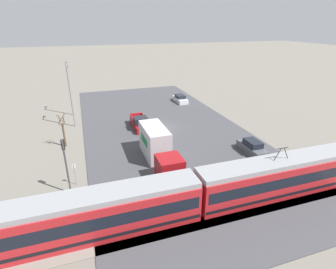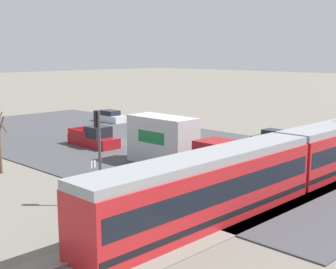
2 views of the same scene
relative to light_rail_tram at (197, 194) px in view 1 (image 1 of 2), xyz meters
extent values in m
plane|color=slate|center=(-2.92, -19.12, -1.78)|extent=(320.00, 320.00, 0.00)
cube|color=#424247|center=(-2.92, -19.12, -1.74)|extent=(22.76, 51.61, 0.08)
cube|color=gray|center=(-2.92, 0.00, -1.74)|extent=(52.25, 4.40, 0.08)
cube|color=gray|center=(-2.92, -0.72, -1.63)|extent=(51.21, 0.10, 0.14)
cube|color=gray|center=(-2.92, 0.72, -1.63)|extent=(51.21, 0.10, 0.14)
cube|color=#B21E23|center=(-8.00, 0.00, -0.17)|extent=(15.64, 2.59, 3.07)
cube|color=black|center=(-8.00, 0.00, 0.20)|extent=(15.17, 2.62, 1.02)
cube|color=black|center=(-8.00, 0.00, -1.12)|extent=(15.49, 2.63, 0.29)
cube|color=gray|center=(-8.00, 0.00, 1.59)|extent=(15.64, 2.39, 0.44)
cube|color=#B21E23|center=(8.00, 0.00, -0.17)|extent=(15.64, 2.59, 3.07)
cube|color=black|center=(8.00, 0.00, 0.20)|extent=(15.17, 2.62, 1.02)
cube|color=black|center=(8.00, 0.00, -1.12)|extent=(15.49, 2.63, 0.29)
cube|color=gray|center=(8.00, 0.00, 1.59)|extent=(15.64, 2.39, 0.44)
cylinder|color=#2D2D33|center=(-8.45, 0.00, 2.36)|extent=(0.66, 0.07, 1.15)
cylinder|color=#2D2D33|center=(-7.55, 0.00, 2.36)|extent=(0.66, 0.07, 1.15)
cube|color=#2D2D33|center=(-8.00, 0.00, 2.91)|extent=(1.10, 0.08, 0.06)
cube|color=maroon|center=(0.60, -5.22, -0.46)|extent=(2.46, 2.63, 2.49)
cube|color=#B2B2B7|center=(0.60, -10.64, 0.13)|extent=(2.46, 5.59, 3.66)
cube|color=#196B38|center=(1.84, -10.64, 0.49)|extent=(0.02, 2.79, 0.91)
cube|color=maroon|center=(0.28, -20.01, -1.24)|extent=(2.01, 5.47, 0.92)
cube|color=black|center=(0.28, -19.24, -0.28)|extent=(1.85, 1.86, 1.00)
cube|color=maroon|center=(1.21, -21.15, -0.51)|extent=(0.12, 2.73, 0.54)
cube|color=maroon|center=(-0.64, -21.15, -0.51)|extent=(0.12, 2.73, 0.54)
cube|color=maroon|center=(0.28, -22.63, -0.51)|extent=(1.85, 0.22, 0.54)
cube|color=red|center=(1.07, -22.71, -0.97)|extent=(0.14, 0.04, 0.18)
cube|color=#4C5156|center=(-10.82, -7.62, -1.24)|extent=(1.71, 4.37, 0.93)
cube|color=black|center=(-10.82, -7.62, -0.44)|extent=(1.47, 2.27, 0.68)
cube|color=silver|center=(-10.43, -31.09, -1.30)|extent=(1.80, 4.47, 0.81)
cube|color=black|center=(-10.43, -31.09, -0.59)|extent=(1.55, 2.33, 0.60)
cylinder|color=#47474C|center=(10.07, -6.06, 0.92)|extent=(0.16, 0.16, 5.40)
cube|color=black|center=(10.07, -6.24, 3.15)|extent=(0.28, 0.22, 0.95)
sphere|color=red|center=(10.07, -6.36, 3.47)|extent=(0.18, 0.18, 0.18)
sphere|color=#3C2C06|center=(10.07, -6.36, 3.15)|extent=(0.18, 0.18, 0.18)
sphere|color=black|center=(10.07, -6.36, 2.83)|extent=(0.18, 0.18, 0.18)
cylinder|color=brown|center=(10.75, -16.90, -0.24)|extent=(0.24, 0.24, 3.09)
cylinder|color=brown|center=(11.00, -16.90, 1.80)|extent=(0.09, 0.87, 1.19)
cylinder|color=brown|center=(10.75, -16.65, 1.91)|extent=(1.05, 0.09, 1.45)
cylinder|color=brown|center=(10.50, -16.90, 1.80)|extent=(0.09, 0.87, 1.19)
cylinder|color=brown|center=(10.75, -17.15, 1.91)|extent=(1.05, 0.09, 1.45)
cylinder|color=gray|center=(9.54, -23.90, 2.69)|extent=(0.20, 0.20, 8.94)
cylinder|color=gray|center=(9.54, -24.70, 7.03)|extent=(0.12, 1.60, 0.12)
cube|color=#515156|center=(9.54, -25.45, 6.97)|extent=(0.36, 0.60, 0.18)
cylinder|color=gray|center=(9.82, -29.76, 2.62)|extent=(0.20, 0.20, 8.80)
cylinder|color=gray|center=(9.82, -30.56, 6.89)|extent=(0.12, 1.60, 0.12)
cube|color=#515156|center=(9.82, -31.31, 6.83)|extent=(0.36, 0.60, 0.18)
cylinder|color=gray|center=(9.55, -7.36, -0.64)|extent=(0.06, 0.06, 2.29)
cube|color=white|center=(9.55, -7.39, 0.29)|extent=(0.32, 0.02, 0.44)
cube|color=red|center=(9.55, -7.40, 0.29)|extent=(0.31, 0.01, 0.10)
camera|label=1|loc=(7.90, 16.14, 12.96)|focal=28.00mm
camera|label=2|loc=(25.53, 14.56, 6.78)|focal=50.00mm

